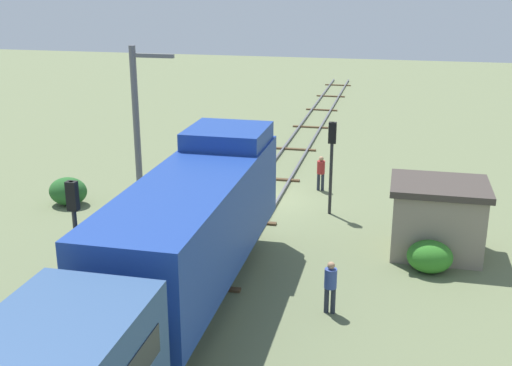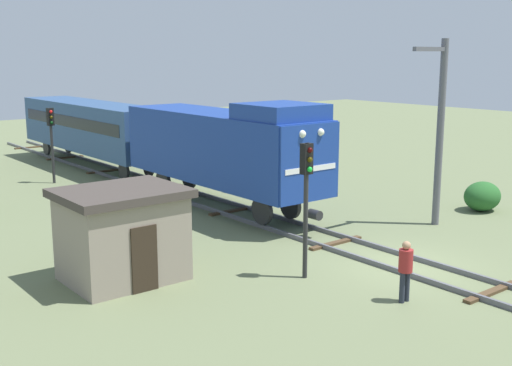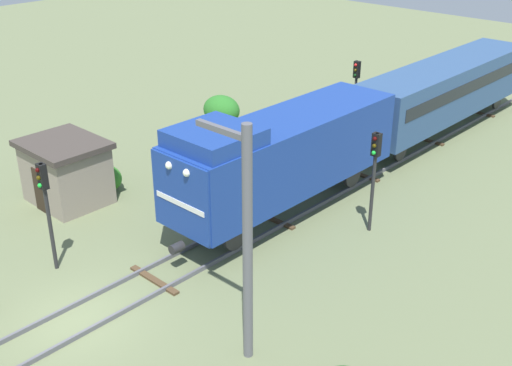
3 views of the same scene
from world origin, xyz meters
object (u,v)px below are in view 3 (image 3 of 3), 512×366
locomotive (283,153)px  worker_by_signal (213,164)px  passenger_car_leading (446,87)px  traffic_signal_mid (375,164)px  relay_hut (66,171)px  traffic_signal_near (45,197)px  catenary_mast (246,241)px  traffic_signal_far (356,83)px

locomotive → worker_by_signal: (-4.20, 0.09, -1.78)m
passenger_car_leading → worker_by_signal: bearing=-107.6°
traffic_signal_mid → relay_hut: (-10.90, -6.66, -1.46)m
traffic_signal_near → catenary_mast: size_ratio=0.57×
passenger_car_leading → traffic_signal_mid: bearing=-74.1°
traffic_signal_far → worker_by_signal: bearing=-93.4°
passenger_car_leading → traffic_signal_near: (-3.20, -21.90, 0.30)m
traffic_signal_near → traffic_signal_mid: size_ratio=0.99×
locomotive → catenary_mast: 8.81m
locomotive → catenary_mast: (4.93, -7.22, 1.05)m
passenger_car_leading → traffic_signal_mid: 12.44m
traffic_signal_near → passenger_car_leading: bearing=81.7°
catenary_mast → passenger_car_leading: bearing=103.5°
locomotive → worker_by_signal: locomotive is taller
passenger_car_leading → traffic_signal_near: 22.13m
locomotive → passenger_car_leading: bearing=90.0°
traffic_signal_mid → worker_by_signal: 7.93m
traffic_signal_near → relay_hut: size_ratio=1.16×
catenary_mast → relay_hut: (-12.43, 1.93, -2.43)m
traffic_signal_near → relay_hut: 5.59m
traffic_signal_far → worker_by_signal: 10.23m
traffic_signal_mid → relay_hut: traffic_signal_mid is taller
passenger_car_leading → traffic_signal_mid: (3.40, -11.97, 0.33)m
passenger_car_leading → traffic_signal_far: bearing=-138.5°
locomotive → passenger_car_leading: locomotive is taller
traffic_signal_mid → traffic_signal_far: traffic_signal_mid is taller
locomotive → passenger_car_leading: 13.34m
catenary_mast → traffic_signal_mid: bearing=100.1°
catenary_mast → relay_hut: size_ratio=2.04×
worker_by_signal → catenary_mast: 12.03m
worker_by_signal → catenary_mast: size_ratio=0.24×
locomotive → traffic_signal_near: (-3.20, -8.56, 0.05)m
catenary_mast → relay_hut: bearing=171.2°
passenger_car_leading → worker_by_signal: (-4.20, -13.25, -1.53)m
locomotive → worker_by_signal: size_ratio=6.82×
catenary_mast → traffic_signal_near: bearing=-170.6°
traffic_signal_near → traffic_signal_mid: bearing=56.4°
worker_by_signal → passenger_car_leading: bearing=-15.3°
traffic_signal_far → passenger_car_leading: bearing=41.5°
traffic_signal_near → worker_by_signal: 8.90m
locomotive → relay_hut: size_ratio=3.31×
traffic_signal_far → worker_by_signal: size_ratio=2.29×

